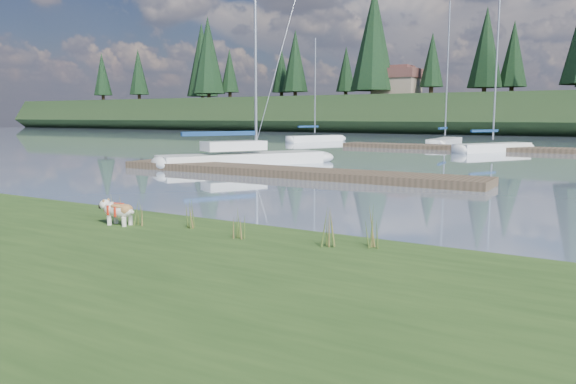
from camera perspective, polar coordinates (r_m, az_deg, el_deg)
The scene contains 21 objects.
ground at distance 40.92m, azimuth 20.32°, elevation 3.94°, with size 200.00×200.00×0.00m, color #7E8EA8.
ridge at distance 83.48m, azimuth 26.10°, elevation 7.06°, with size 200.00×20.00×5.00m, color black.
bulldog at distance 10.99m, azimuth -16.85°, elevation -1.73°, with size 0.78×0.37×0.46m.
sailboat_main at distance 27.72m, azimuth -3.36°, elevation 3.68°, with size 6.11×9.02×13.33m.
dock_near at distance 22.54m, azimuth -0.31°, elevation 2.07°, with size 16.00×2.00×0.30m, color #4C3D2C.
dock_far at distance 40.59m, azimuth 23.10°, elevation 3.99°, with size 26.00×2.20×0.30m, color #4C3D2C.
sailboat_bg_0 at distance 52.23m, azimuth 3.22°, elevation 5.49°, with size 3.80×6.33×9.44m.
sailboat_bg_1 at distance 47.90m, azimuth 15.80°, elevation 5.01°, with size 2.03×7.72×11.43m.
sailboat_bg_2 at distance 40.19m, azimuth 20.63°, elevation 4.34°, with size 4.62×6.61×10.44m.
weed_0 at distance 10.85m, azimuth -14.80°, elevation -2.23°, with size 0.17×0.14×0.49m.
weed_1 at distance 10.42m, azimuth -10.00°, elevation -2.38°, with size 0.17×0.14×0.54m.
weed_2 at distance 8.80m, azimuth 4.08°, elevation -3.74°, with size 0.17×0.14×0.68m.
weed_3 at distance 11.60m, azimuth -16.87°, elevation -1.37°, with size 0.17×0.14×0.63m.
weed_4 at distance 9.41m, azimuth -5.01°, elevation -3.41°, with size 0.17×0.14×0.52m.
weed_5 at distance 8.77m, azimuth 8.59°, elevation -3.78°, with size 0.17×0.14×0.71m.
mud_lip at distance 11.73m, azimuth -10.78°, elevation -3.78°, with size 60.00×0.50×0.14m, color #33281C.
conifer_0 at distance 99.93m, azimuth -8.11°, elevation 13.58°, with size 5.72×5.72×14.15m.
conifer_1 at distance 94.53m, azimuth 0.74°, elevation 13.17°, with size 4.40×4.40×11.30m.
conifer_2 at distance 85.43m, azimuth 8.70°, elevation 15.19°, with size 6.60×6.60×16.05m.
conifer_3 at distance 84.53m, azimuth 19.47°, elevation 13.69°, with size 4.84×4.84×12.25m.
house_0 at distance 85.59m, azimuth 11.03°, elevation 10.93°, with size 6.30×5.30×4.65m.
Camera 1 is at (7.72, -10.12, 2.39)m, focal length 35.00 mm.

